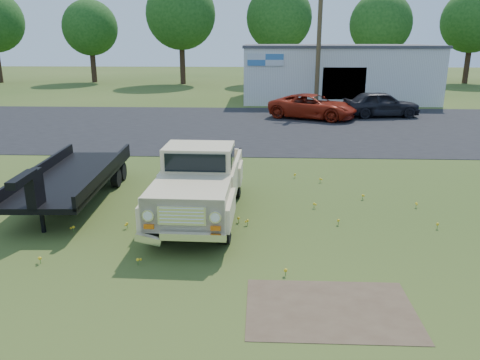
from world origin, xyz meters
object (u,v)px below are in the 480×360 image
Objects in this scene: flatbed_trailer at (73,173)px; dark_sedan at (381,104)px; red_pickup at (313,107)px; vintage_pickup_truck at (200,181)px.

flatbed_trailer is 20.53m from dark_sedan.
red_pickup is 4.32m from dark_sedan.
vintage_pickup_truck is at bearing -172.23° from red_pickup.
vintage_pickup_truck is 19.31m from dark_sedan.
flatbed_trailer is (-3.89, 1.09, -0.14)m from vintage_pickup_truck.
dark_sedan is (4.23, 0.85, 0.06)m from red_pickup.
dark_sedan is at bearing 48.52° from flatbed_trailer.
vintage_pickup_truck is at bearing 145.68° from dark_sedan.
red_pickup is 1.13× the size of dark_sedan.
vintage_pickup_truck is 1.20× the size of dark_sedan.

